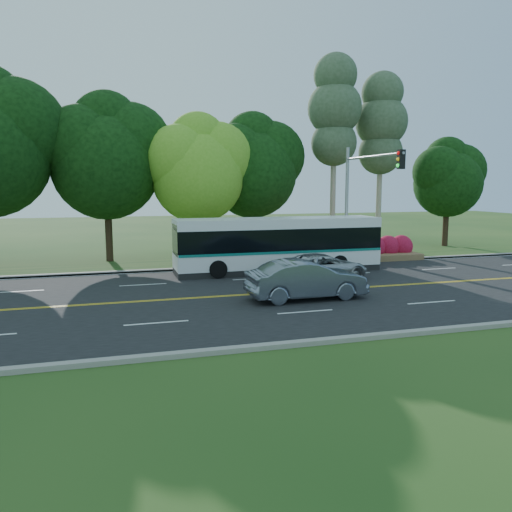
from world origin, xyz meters
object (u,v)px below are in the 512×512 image
object	(u,v)px
transit_bus	(278,245)
suv	(322,267)
traffic_signal	(362,186)
sedan	(306,280)

from	to	relation	value
transit_bus	suv	size ratio (longest dim) A/B	2.35
transit_bus	suv	bearing A→B (deg)	-66.72
traffic_signal	sedan	size ratio (longest dim) A/B	1.41
traffic_signal	transit_bus	size ratio (longest dim) A/B	0.62
traffic_signal	suv	distance (m)	6.37
traffic_signal	suv	size ratio (longest dim) A/B	1.46
transit_bus	sedan	distance (m)	6.86
transit_bus	suv	distance (m)	3.39
transit_bus	sedan	world-z (taller)	transit_bus
transit_bus	suv	xyz separation A→B (m)	(1.30, -3.03, -0.79)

